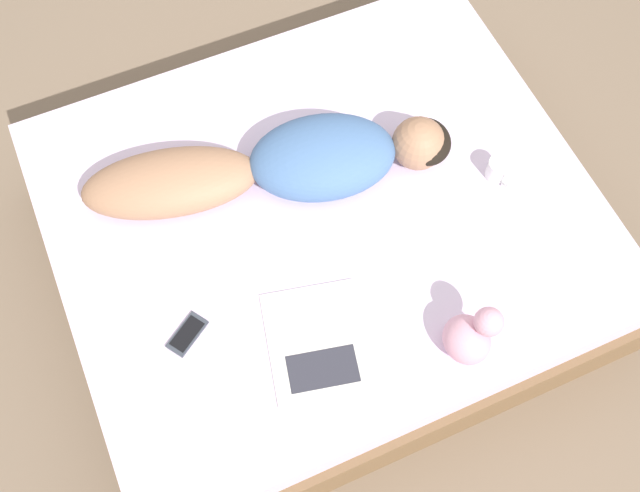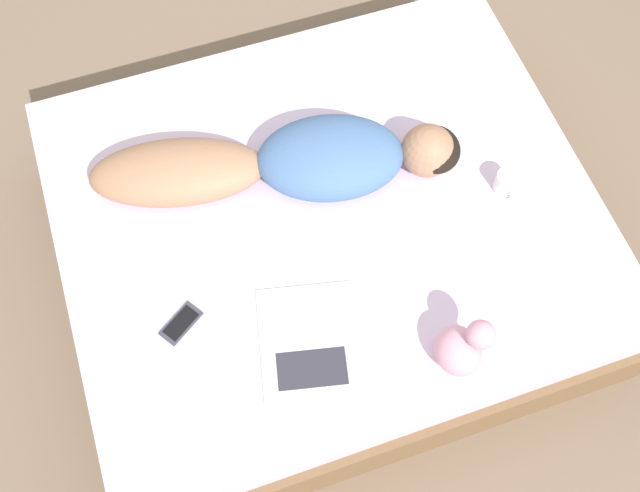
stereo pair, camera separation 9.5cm
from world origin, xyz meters
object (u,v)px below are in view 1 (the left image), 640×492
coffee_mug (498,170)px  cell_phone (187,334)px  open_magazine (317,342)px  person (281,164)px

coffee_mug → cell_phone: size_ratio=0.73×
open_magazine → coffee_mug: size_ratio=3.86×
person → coffee_mug: size_ratio=11.46×
open_magazine → coffee_mug: (-0.33, 0.88, 0.04)m
person → cell_phone: person is taller
open_magazine → cell_phone: 0.44m
cell_phone → coffee_mug: bearing=62.2°
person → coffee_mug: person is taller
cell_phone → open_magazine: bearing=29.1°
person → coffee_mug: bearing=80.7°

